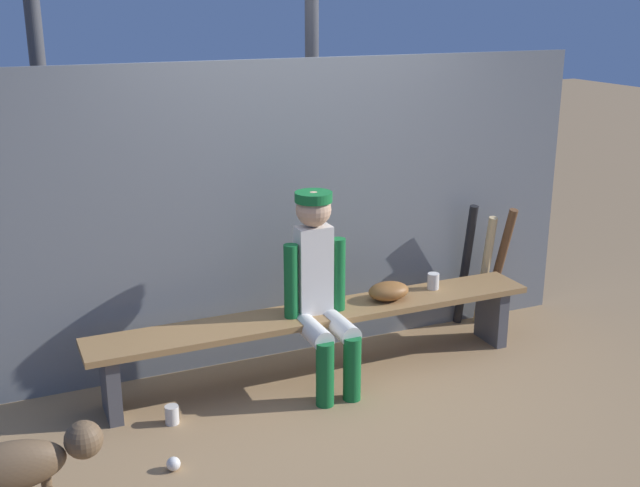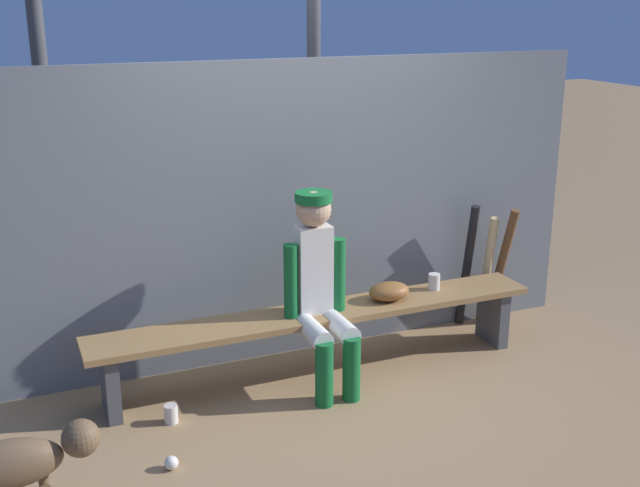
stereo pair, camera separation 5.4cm
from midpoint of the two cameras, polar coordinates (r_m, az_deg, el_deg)
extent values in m
plane|color=#9E7A51|center=(5.23, 0.30, -9.44)|extent=(30.00, 30.00, 0.00)
cube|color=slate|center=(5.24, -1.50, 2.31)|extent=(4.25, 0.03, 1.99)
cube|color=olive|center=(5.05, 0.31, -5.10)|extent=(2.96, 0.36, 0.04)
cube|color=#4C4C51|center=(4.82, -14.61, -9.75)|extent=(0.08, 0.29, 0.41)
cube|color=#4C4C51|center=(5.75, 12.64, -5.07)|extent=(0.08, 0.29, 0.41)
cube|color=silver|center=(4.92, -0.15, -1.92)|extent=(0.22, 0.13, 0.57)
sphere|color=tan|center=(4.81, -0.15, 2.50)|extent=(0.22, 0.22, 0.22)
cylinder|color=#14662D|center=(4.79, -0.15, 3.39)|extent=(0.23, 0.23, 0.06)
cylinder|color=silver|center=(4.85, -0.26, -6.34)|extent=(0.13, 0.38, 0.13)
cylinder|color=#14662D|center=(4.78, 0.64, -9.43)|extent=(0.11, 0.11, 0.41)
cylinder|color=#14662D|center=(4.87, -1.79, -2.79)|extent=(0.09, 0.09, 0.48)
cylinder|color=silver|center=(4.91, 1.69, -6.01)|extent=(0.13, 0.38, 0.13)
cylinder|color=#14662D|center=(4.84, 2.61, -9.04)|extent=(0.11, 0.11, 0.41)
cylinder|color=#14662D|center=(4.98, 1.64, -2.29)|extent=(0.09, 0.09, 0.48)
ellipsoid|color=brown|center=(5.22, 5.31, -3.46)|extent=(0.28, 0.20, 0.12)
cylinder|color=black|center=(5.89, 10.84, -1.62)|extent=(0.07, 0.19, 0.94)
cylinder|color=tan|center=(5.93, 12.22, -2.00)|extent=(0.08, 0.20, 0.86)
cylinder|color=brown|center=(5.97, 13.18, -1.63)|extent=(0.10, 0.29, 0.92)
sphere|color=white|center=(4.33, -10.33, -15.33)|extent=(0.07, 0.07, 0.07)
cylinder|color=silver|center=(4.74, -10.39, -12.02)|extent=(0.08, 0.08, 0.11)
cylinder|color=silver|center=(5.45, 8.53, -2.74)|extent=(0.08, 0.08, 0.11)
cylinder|color=#3F3F42|center=(5.47, -18.70, 6.02)|extent=(0.10, 0.10, 2.73)
cylinder|color=#3F3F42|center=(5.91, -0.18, 7.70)|extent=(0.10, 0.10, 2.73)
ellipsoid|color=brown|center=(3.95, -21.49, -14.70)|extent=(0.52, 0.20, 0.24)
sphere|color=brown|center=(3.92, -16.52, -13.34)|extent=(0.18, 0.18, 0.18)
camera|label=1|loc=(0.03, -89.68, 0.10)|focal=44.28mm
camera|label=2|loc=(0.03, 90.32, -0.10)|focal=44.28mm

